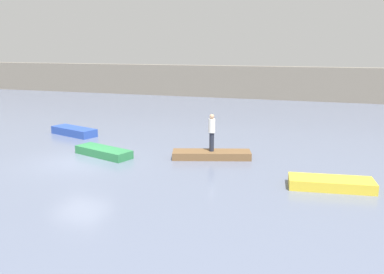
% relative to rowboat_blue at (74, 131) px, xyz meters
% --- Properties ---
extents(ground_plane, '(120.00, 120.00, 0.00)m').
position_rel_rowboat_blue_xyz_m(ground_plane, '(3.63, -4.93, -0.23)').
color(ground_plane, slate).
extents(embankment_wall, '(80.00, 1.20, 3.30)m').
position_rel_rowboat_blue_xyz_m(embankment_wall, '(3.63, 21.08, 1.42)').
color(embankment_wall, gray).
rests_on(embankment_wall, ground_plane).
extents(rowboat_blue, '(3.23, 1.92, 0.46)m').
position_rel_rowboat_blue_xyz_m(rowboat_blue, '(0.00, 0.00, 0.00)').
color(rowboat_blue, '#2B4CAD').
rests_on(rowboat_blue, ground_plane).
extents(rowboat_green, '(3.24, 1.91, 0.40)m').
position_rel_rowboat_blue_xyz_m(rowboat_green, '(4.17, -3.68, -0.03)').
color(rowboat_green, '#2D7F47').
rests_on(rowboat_green, ground_plane).
extents(rowboat_brown, '(3.85, 2.10, 0.36)m').
position_rel_rowboat_blue_xyz_m(rowboat_brown, '(9.29, -2.44, -0.05)').
color(rowboat_brown, brown).
rests_on(rowboat_brown, ground_plane).
extents(rowboat_yellow, '(3.23, 1.55, 0.39)m').
position_rel_rowboat_blue_xyz_m(rowboat_yellow, '(14.70, -5.11, -0.03)').
color(rowboat_yellow, gold).
rests_on(rowboat_yellow, ground_plane).
extents(person_white_shirt, '(0.32, 0.32, 1.79)m').
position_rel_rowboat_blue_xyz_m(person_white_shirt, '(9.29, -2.44, 1.12)').
color(person_white_shirt, '#232838').
rests_on(person_white_shirt, rowboat_brown).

